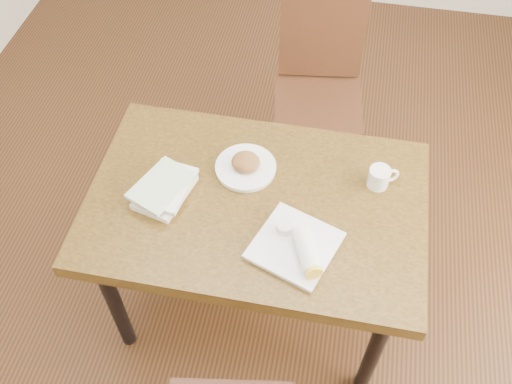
% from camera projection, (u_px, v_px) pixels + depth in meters
% --- Properties ---
extents(ground, '(4.00, 5.00, 0.01)m').
position_uv_depth(ground, '(256.00, 298.00, 2.66)').
color(ground, '#472814').
rests_on(ground, ground).
extents(table, '(1.23, 0.81, 0.75)m').
position_uv_depth(table, '(256.00, 214.00, 2.13)').
color(table, brown).
rests_on(table, ground).
extents(chair_far, '(0.47, 0.47, 0.95)m').
position_uv_depth(chair_far, '(319.00, 81.00, 2.77)').
color(chair_far, '#432213').
rests_on(chair_far, ground).
extents(plate_scone, '(0.23, 0.23, 0.07)m').
position_uv_depth(plate_scone, '(246.00, 166.00, 2.14)').
color(plate_scone, white).
rests_on(plate_scone, table).
extents(coffee_mug, '(0.11, 0.08, 0.08)m').
position_uv_depth(coffee_mug, '(380.00, 177.00, 2.08)').
color(coffee_mug, white).
rests_on(coffee_mug, table).
extents(plate_burrito, '(0.34, 0.34, 0.09)m').
position_uv_depth(plate_burrito, '(299.00, 247.00, 1.91)').
color(plate_burrito, white).
rests_on(plate_burrito, table).
extents(book_stack, '(0.23, 0.27, 0.06)m').
position_uv_depth(book_stack, '(165.00, 189.00, 2.06)').
color(book_stack, white).
rests_on(book_stack, table).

